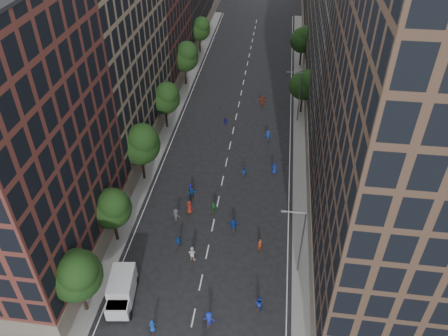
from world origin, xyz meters
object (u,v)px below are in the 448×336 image
Objects in this scene: streetlamp_far at (299,94)px; cargo_van at (121,290)px; skater_2 at (259,303)px; skater_0 at (152,326)px; streetlamp_near at (300,239)px.

cargo_van is (-18.18, -39.28, -3.62)m from streetlamp_far.
cargo_van is 3.35× the size of skater_2.
streetlamp_far reaches higher than cargo_van.
cargo_van reaches higher than skater_0.
streetlamp_near reaches higher than skater_2.
streetlamp_far is at bearing 90.00° from streetlamp_near.
streetlamp_far is at bearing -128.00° from skater_0.
cargo_van is 14.44m from skater_2.
cargo_van is at bearing 19.33° from skater_2.
skater_2 is at bearing -178.48° from skater_0.
streetlamp_far is 43.43m from cargo_van.
streetlamp_near is 5.26× the size of skater_2.
skater_0 is at bearing -146.04° from streetlamp_near.
skater_2 reaches higher than skater_0.
streetlamp_near and streetlamp_far have the same top height.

